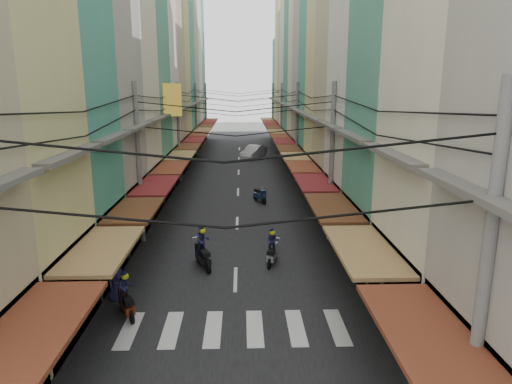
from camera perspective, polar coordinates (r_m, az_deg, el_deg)
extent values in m
plane|color=slate|center=(21.45, -2.52, -8.68)|extent=(160.00, 160.00, 0.00)
cube|color=black|center=(40.69, -2.20, 1.94)|extent=(10.00, 80.00, 0.02)
cube|color=gray|center=(41.25, -11.27, 1.87)|extent=(3.00, 80.00, 0.06)
cube|color=gray|center=(41.15, 6.89, 2.01)|extent=(3.00, 80.00, 0.06)
cube|color=silver|center=(16.48, -15.55, -16.29)|extent=(0.55, 2.40, 0.01)
cube|color=silver|center=(16.21, -10.53, -16.53)|extent=(0.55, 2.40, 0.01)
cube|color=silver|center=(16.06, -5.37, -16.64)|extent=(0.55, 2.40, 0.01)
cube|color=silver|center=(16.04, -0.16, -16.63)|extent=(0.55, 2.40, 0.01)
cube|color=silver|center=(16.13, 5.03, -16.50)|extent=(0.55, 2.40, 0.01)
cube|color=silver|center=(16.35, 10.11, -16.24)|extent=(0.55, 2.40, 0.01)
cube|color=brown|center=(11.14, -25.78, -14.96)|extent=(1.80, 4.34, 0.12)
cube|color=black|center=(16.18, -23.51, -11.28)|extent=(1.20, 4.52, 3.20)
cube|color=#9A7546|center=(15.18, -18.70, -6.78)|extent=(1.80, 4.33, 0.12)
cube|color=#595651|center=(14.67, -22.00, 4.39)|extent=(0.50, 4.23, 0.15)
cube|color=teal|center=(20.00, -27.55, 16.45)|extent=(6.00, 4.30, 19.25)
cube|color=black|center=(20.12, -18.88, -6.08)|extent=(1.20, 4.13, 3.20)
cube|color=#583019|center=(19.32, -14.93, -2.24)|extent=(1.80, 3.96, 0.12)
cube|color=#595651|center=(18.93, -17.40, 6.55)|extent=(0.50, 3.87, 0.15)
cube|color=#9F9B91|center=(24.43, -22.85, 18.05)|extent=(6.00, 5.14, 20.93)
cube|color=black|center=(24.46, -15.72, -2.44)|extent=(1.20, 4.94, 3.20)
cube|color=maroon|center=(23.80, -12.43, 0.80)|extent=(1.80, 4.73, 0.12)
cube|color=#595651|center=(23.49, -14.37, 7.94)|extent=(0.50, 4.63, 0.15)
cube|color=beige|center=(29.11, -18.96, 13.97)|extent=(6.00, 4.95, 17.43)
cube|color=black|center=(29.23, -13.42, 0.23)|extent=(1.20, 4.75, 3.20)
cube|color=brown|center=(28.68, -10.63, 2.98)|extent=(1.80, 4.56, 0.12)
cube|color=#595651|center=(28.42, -12.20, 8.92)|extent=(0.50, 4.46, 0.15)
cube|color=#4B917A|center=(33.90, -16.42, 13.01)|extent=(6.00, 4.99, 16.32)
cube|color=black|center=(34.01, -11.78, 2.13)|extent=(1.20, 4.80, 3.20)
cube|color=#9A7546|center=(33.54, -9.36, 4.51)|extent=(1.80, 4.60, 0.12)
cube|color=#595651|center=(33.31, -10.68, 9.59)|extent=(0.50, 4.50, 0.15)
cube|color=silver|center=(38.74, -14.92, 17.93)|extent=(6.00, 4.65, 22.87)
cube|color=black|center=(38.68, -10.58, 3.52)|extent=(1.20, 4.46, 3.20)
cube|color=#583019|center=(38.27, -8.44, 5.62)|extent=(1.80, 4.27, 0.12)
cube|color=#595651|center=(38.08, -9.58, 10.08)|extent=(0.50, 4.18, 0.15)
cube|color=tan|center=(43.32, -13.38, 15.96)|extent=(6.00, 4.89, 20.58)
cube|color=black|center=(43.34, -9.65, 4.60)|extent=(1.20, 4.70, 3.20)
cube|color=maroon|center=(42.98, -7.73, 6.47)|extent=(1.80, 4.50, 0.12)
cube|color=#595651|center=(42.80, -8.73, 10.45)|extent=(0.50, 4.40, 0.15)
cube|color=#CEC481|center=(47.90, -12.18, 14.45)|extent=(6.00, 4.52, 18.44)
cube|color=black|center=(47.96, -8.90, 5.45)|extent=(1.20, 4.34, 3.20)
cube|color=brown|center=(47.63, -7.16, 7.15)|extent=(1.80, 4.16, 0.12)
cube|color=#595651|center=(47.48, -8.06, 10.74)|extent=(0.50, 4.07, 0.15)
cube|color=teal|center=(52.73, -11.29, 15.55)|extent=(6.00, 5.20, 20.63)
cube|color=black|center=(52.75, -8.27, 6.18)|extent=(1.20, 4.99, 3.20)
cube|color=#9A7546|center=(52.45, -6.68, 7.72)|extent=(1.80, 4.78, 0.12)
cube|color=#595651|center=(52.30, -7.49, 10.98)|extent=(0.50, 4.68, 0.15)
cube|color=#9F9B91|center=(57.81, -10.52, 16.89)|extent=(6.00, 4.94, 23.70)
cube|color=black|center=(57.75, -7.72, 6.80)|extent=(1.20, 4.74, 3.20)
cube|color=#583019|center=(57.48, -6.26, 8.22)|extent=(1.80, 4.55, 0.12)
cube|color=#595651|center=(57.35, -7.00, 11.19)|extent=(0.50, 4.45, 0.15)
cube|color=beige|center=(62.64, -9.78, 15.44)|extent=(6.00, 4.96, 21.12)
cube|color=black|center=(62.65, -7.27, 7.32)|extent=(1.20, 4.76, 3.20)
cube|color=maroon|center=(62.39, -5.92, 8.62)|extent=(1.80, 4.56, 0.12)
cube|color=#595651|center=(62.27, -6.59, 11.36)|extent=(0.50, 4.46, 0.15)
cube|color=#4B917A|center=(67.57, -9.17, 14.78)|extent=(6.00, 5.04, 19.90)
cube|color=black|center=(67.60, -6.87, 7.76)|extent=(1.20, 4.84, 3.20)
cube|color=brown|center=(67.37, -5.62, 8.97)|extent=(1.80, 4.64, 0.12)
cube|color=#595651|center=(67.26, -6.24, 11.51)|extent=(0.50, 4.54, 0.15)
cube|color=brown|center=(32.25, -10.40, 11.27)|extent=(1.20, 0.40, 2.20)
cube|color=brown|center=(10.57, 20.31, -16.00)|extent=(1.80, 4.35, 0.12)
cube|color=#595651|center=(9.80, 25.24, 0.05)|extent=(0.50, 4.25, 0.15)
cube|color=black|center=(15.73, 18.44, -11.55)|extent=(1.20, 4.78, 3.20)
cube|color=#9A7546|center=(14.75, 13.32, -7.00)|extent=(1.80, 4.58, 0.12)
cube|color=#595651|center=(14.21, 16.51, 4.54)|extent=(0.50, 4.48, 0.15)
cube|color=#4B917A|center=(19.90, 21.36, 11.02)|extent=(6.00, 5.03, 15.08)
cube|color=black|center=(20.15, 13.60, -5.69)|extent=(1.20, 4.83, 3.20)
cube|color=#583019|center=(19.39, 9.55, -1.91)|extent=(1.80, 4.63, 0.12)
cube|color=#595651|center=(18.98, 11.84, 6.89)|extent=(0.50, 4.53, 0.15)
cube|color=silver|center=(24.65, 17.40, 19.26)|extent=(6.00, 4.79, 21.66)
cube|color=black|center=(24.70, 10.64, -2.01)|extent=(1.20, 4.60, 3.20)
cube|color=maroon|center=(24.09, 7.30, 1.15)|extent=(1.80, 4.41, 0.12)
cube|color=#595651|center=(23.76, 9.08, 8.25)|extent=(0.50, 4.31, 0.15)
cube|color=tan|center=(29.05, 14.24, 17.55)|extent=(6.00, 4.52, 20.74)
cube|color=black|center=(29.13, 8.71, 0.40)|extent=(1.20, 4.34, 3.20)
cube|color=brown|center=(28.61, 5.85, 3.12)|extent=(1.80, 4.16, 0.12)
cube|color=#595651|center=(28.34, 7.32, 9.10)|extent=(0.50, 4.07, 0.15)
cube|color=#CEC481|center=(33.15, 11.85, 11.37)|extent=(6.00, 4.12, 14.13)
cube|color=black|center=(33.29, 7.38, 2.07)|extent=(1.20, 3.96, 3.20)
cube|color=#9A7546|center=(32.84, 4.87, 4.46)|extent=(1.80, 3.79, 0.12)
cube|color=#595651|center=(32.60, 6.12, 9.67)|extent=(0.50, 3.71, 0.15)
cube|color=teal|center=(37.31, 10.42, 14.35)|extent=(6.00, 4.40, 17.68)
cube|color=black|center=(37.44, 6.36, 3.34)|extent=(1.20, 4.23, 3.20)
cube|color=#583019|center=(37.04, 4.11, 5.47)|extent=(1.80, 4.05, 0.12)
cube|color=#595651|center=(36.82, 5.21, 10.10)|extent=(0.50, 3.96, 0.15)
cube|color=#9F9B91|center=(41.86, 9.23, 17.63)|extent=(6.00, 4.64, 22.59)
cube|color=black|center=(41.86, 5.50, 4.42)|extent=(1.20, 4.45, 3.20)
cube|color=maroon|center=(41.50, 3.47, 6.33)|extent=(1.80, 4.26, 0.12)
cube|color=#595651|center=(41.31, 4.45, 10.46)|extent=(0.50, 4.17, 0.15)
cube|color=beige|center=(46.06, 8.15, 16.42)|extent=(6.00, 4.00, 21.25)
cube|color=black|center=(46.10, 4.83, 5.25)|extent=(1.20, 3.84, 3.20)
cube|color=brown|center=(45.77, 2.98, 6.99)|extent=(1.80, 3.68, 0.12)
cube|color=#595651|center=(45.60, 3.86, 10.73)|extent=(0.50, 3.60, 0.15)
cube|color=#4B917A|center=(50.53, 7.27, 16.77)|extent=(6.00, 5.01, 22.33)
cube|color=black|center=(50.53, 4.25, 5.97)|extent=(1.20, 4.81, 3.20)
cube|color=#9A7546|center=(50.24, 2.56, 7.56)|extent=(1.80, 4.61, 0.12)
cube|color=#595651|center=(50.08, 3.35, 10.97)|extent=(0.50, 4.51, 0.15)
cube|color=silver|center=(55.41, 6.40, 15.13)|extent=(6.00, 5.00, 19.71)
cube|color=black|center=(55.48, 3.71, 6.63)|extent=(1.20, 4.80, 3.20)
cube|color=#583019|center=(55.21, 2.16, 8.08)|extent=(1.80, 4.60, 0.12)
cube|color=#595651|center=(55.06, 2.88, 11.19)|extent=(0.50, 4.50, 0.15)
cube|color=tan|center=(60.00, 5.72, 13.64)|extent=(6.00, 4.32, 16.86)
cube|color=black|center=(60.09, 3.28, 7.15)|extent=(1.20, 4.15, 3.20)
cube|color=maroon|center=(59.84, 1.86, 8.49)|extent=(1.80, 3.97, 0.12)
cube|color=#595651|center=(59.70, 2.51, 11.35)|extent=(0.50, 3.89, 0.15)
cube|color=#CEC481|center=(64.32, 5.24, 15.00)|extent=(6.00, 4.33, 19.96)
cube|color=black|center=(64.37, 2.95, 7.57)|extent=(1.20, 4.16, 3.20)
cube|color=brown|center=(64.14, 1.61, 8.81)|extent=(1.80, 3.99, 0.12)
cube|color=#595651|center=(64.02, 2.22, 11.49)|extent=(0.50, 3.90, 0.15)
cube|color=teal|center=(68.87, 4.72, 12.56)|extent=(6.00, 4.88, 14.34)
cube|color=black|center=(68.94, 2.63, 7.95)|extent=(1.20, 4.68, 3.20)
cube|color=#9A7546|center=(68.72, 1.38, 9.11)|extent=(1.80, 4.49, 0.12)
cube|color=#595651|center=(68.61, 1.95, 11.61)|extent=(0.50, 4.39, 0.15)
cylinder|color=slate|center=(9.94, 26.49, -11.47)|extent=(0.26, 0.26, 8.20)
cylinder|color=slate|center=(23.80, -14.44, 3.39)|extent=(0.26, 0.26, 8.20)
cylinder|color=slate|center=(23.68, 9.43, 3.58)|extent=(0.26, 0.26, 8.20)
cylinder|color=slate|center=(38.45, -9.66, 7.26)|extent=(0.26, 0.26, 8.20)
cylinder|color=slate|center=(38.37, 5.12, 7.38)|extent=(0.26, 0.26, 8.20)
cylinder|color=slate|center=(53.29, -7.50, 8.97)|extent=(0.26, 0.26, 8.20)
cylinder|color=slate|center=(53.23, 3.19, 9.06)|extent=(0.26, 0.26, 8.20)
cylinder|color=slate|center=(68.20, -6.28, 9.93)|extent=(0.26, 0.26, 8.20)
cylinder|color=slate|center=(68.16, 2.09, 10.00)|extent=(0.26, 0.26, 8.20)
imported|color=silver|center=(50.87, -0.30, 4.23)|extent=(5.42, 3.92, 1.78)
imported|color=black|center=(24.00, 12.14, -6.55)|extent=(1.70, 1.01, 1.10)
cylinder|color=black|center=(17.83, -15.33, -13.09)|extent=(0.09, 0.49, 0.49)
cylinder|color=black|center=(16.77, -16.31, -14.93)|extent=(0.09, 0.49, 0.49)
cube|color=maroon|center=(17.23, -15.84, -13.53)|extent=(0.32, 1.09, 0.26)
cube|color=black|center=(16.90, -16.09, -13.03)|extent=(0.30, 0.52, 0.17)
cube|color=maroon|center=(17.59, -15.48, -12.15)|extent=(0.28, 0.26, 0.52)
imported|color=#21204C|center=(17.18, -15.86, -13.17)|extent=(0.50, 0.35, 1.25)
sphere|color=yellow|center=(16.78, -16.07, -10.27)|extent=(0.26, 0.26, 0.26)
cylinder|color=black|center=(21.66, 1.94, -7.77)|extent=(0.09, 0.49, 0.49)
cylinder|color=black|center=(20.53, 2.16, -8.99)|extent=(0.09, 0.49, 0.49)
cube|color=gray|center=(21.04, 2.05, -7.98)|extent=(0.32, 1.07, 0.26)
cube|color=black|center=(20.72, 2.10, -7.49)|extent=(0.30, 0.51, 0.17)
cube|color=gray|center=(21.44, 1.96, -6.95)|extent=(0.28, 0.26, 0.51)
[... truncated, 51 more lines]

